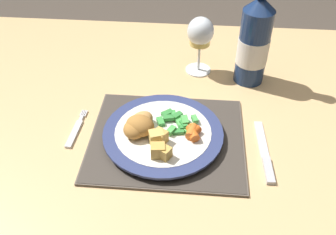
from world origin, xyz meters
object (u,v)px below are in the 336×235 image
(table_knife, at_px, (265,156))
(bottle, at_px, (254,41))
(dining_table, at_px, (149,130))
(dinner_plate, at_px, (163,134))
(wine_glass, at_px, (200,35))
(fork, at_px, (76,131))

(table_knife, distance_m, bottle, 0.31)
(dining_table, distance_m, table_knife, 0.32)
(dining_table, distance_m, bottle, 0.35)
(dinner_plate, distance_m, bottle, 0.34)
(wine_glass, bearing_deg, dining_table, -125.27)
(dinner_plate, bearing_deg, wine_glass, 75.80)
(dining_table, height_order, dinner_plate, dinner_plate)
(table_knife, bearing_deg, bottle, 93.07)
(dinner_plate, distance_m, wine_glass, 0.31)
(dinner_plate, relative_size, table_knife, 1.43)
(wine_glass, distance_m, bottle, 0.14)
(fork, distance_m, table_knife, 0.43)
(bottle, bearing_deg, fork, -149.29)
(dining_table, relative_size, table_knife, 8.44)
(dining_table, distance_m, fork, 0.20)
(fork, height_order, table_knife, table_knife)
(dinner_plate, height_order, bottle, bottle)
(fork, distance_m, bottle, 0.49)
(fork, xyz_separation_m, table_knife, (0.43, -0.04, 0.00))
(bottle, bearing_deg, table_knife, -86.93)
(wine_glass, height_order, bottle, bottle)
(dining_table, xyz_separation_m, wine_glass, (0.12, 0.17, 0.19))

